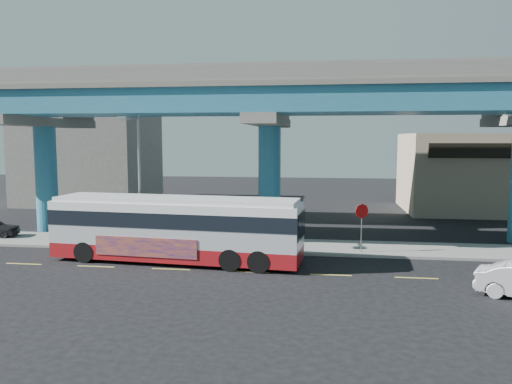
# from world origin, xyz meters

# --- Properties ---
(ground) EXTENTS (120.00, 120.00, 0.00)m
(ground) POSITION_xyz_m (0.00, 0.00, 0.00)
(ground) COLOR black
(ground) RESTS_ON ground
(sidewalk) EXTENTS (70.00, 4.00, 0.15)m
(sidewalk) POSITION_xyz_m (0.00, 5.50, 0.07)
(sidewalk) COLOR gray
(sidewalk) RESTS_ON ground
(lane_markings) EXTENTS (58.00, 0.12, 0.01)m
(lane_markings) POSITION_xyz_m (-0.00, -0.30, 0.01)
(lane_markings) COLOR #D8C64C
(lane_markings) RESTS_ON ground
(viaduct) EXTENTS (52.00, 12.40, 11.70)m
(viaduct) POSITION_xyz_m (-0.00, 9.11, 9.14)
(viaduct) COLOR #236386
(viaduct) RESTS_ON ground
(building_beige) EXTENTS (14.00, 10.23, 7.00)m
(building_beige) POSITION_xyz_m (18.00, 22.98, 3.51)
(building_beige) COLOR tan
(building_beige) RESTS_ON ground
(building_concrete) EXTENTS (12.00, 10.00, 9.00)m
(building_concrete) POSITION_xyz_m (-20.00, 24.00, 4.50)
(building_concrete) COLOR gray
(building_concrete) RESTS_ON ground
(transit_bus) EXTENTS (13.66, 4.05, 3.46)m
(transit_bus) POSITION_xyz_m (-4.17, 1.32, 1.90)
(transit_bus) COLOR maroon
(transit_bus) RESTS_ON ground
(street_lamp) EXTENTS (0.50, 2.53, 7.77)m
(street_lamp) POSITION_xyz_m (-7.17, 3.44, 5.20)
(street_lamp) COLOR gray
(street_lamp) RESTS_ON sidewalk
(stop_sign) EXTENTS (0.76, 0.41, 2.78)m
(stop_sign) POSITION_xyz_m (5.75, 4.18, 2.17)
(stop_sign) COLOR gray
(stop_sign) RESTS_ON sidewalk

